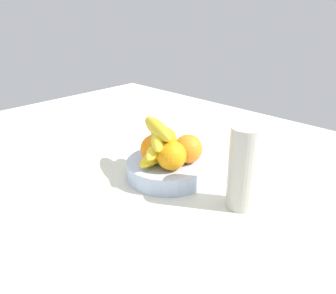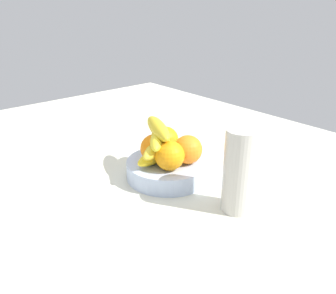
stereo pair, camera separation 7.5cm
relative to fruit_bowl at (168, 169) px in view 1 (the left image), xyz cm
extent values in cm
cube|color=beige|center=(2.95, 2.84, -3.83)|extent=(180.00, 140.00, 3.00)
cylinder|color=#AEC0DF|center=(0.00, 0.00, 0.00)|extent=(22.08, 22.08, 4.67)
sphere|color=orange|center=(-4.17, -3.16, 6.09)|extent=(7.51, 7.51, 7.51)
sphere|color=orange|center=(4.71, -3.01, 6.09)|extent=(7.51, 7.51, 7.51)
sphere|color=orange|center=(2.02, 2.48, 6.09)|extent=(7.51, 7.51, 7.51)
sphere|color=orange|center=(-3.91, 2.60, 6.09)|extent=(7.51, 7.51, 7.51)
ellipsoid|color=yellow|center=(1.74, 1.44, 4.33)|extent=(7.55, 17.46, 4.00)
ellipsoid|color=yellow|center=(1.66, 1.59, 6.53)|extent=(11.07, 17.03, 4.00)
ellipsoid|color=yellow|center=(2.32, 1.28, 8.73)|extent=(14.93, 14.77, 4.00)
ellipsoid|color=yellow|center=(2.94, 0.87, 10.93)|extent=(17.13, 10.68, 4.00)
cylinder|color=beige|center=(-22.10, -1.49, 7.32)|extent=(7.24, 7.24, 19.30)
camera|label=1|loc=(-58.62, 60.59, 42.19)|focal=37.67mm
camera|label=2|loc=(-63.76, 55.16, 42.19)|focal=37.67mm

